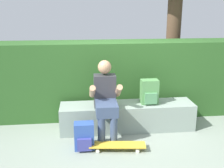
{
  "coord_description": "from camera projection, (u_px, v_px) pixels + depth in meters",
  "views": [
    {
      "loc": [
        -0.71,
        -3.85,
        1.99
      ],
      "look_at": [
        -0.25,
        0.32,
        0.79
      ],
      "focal_mm": 43.77,
      "sensor_mm": 36.0,
      "label": 1
    }
  ],
  "objects": [
    {
      "name": "person_skater",
      "position": [
        106.0,
        97.0,
        4.18
      ],
      "size": [
        0.49,
        0.62,
        1.19
      ],
      "color": "#333338",
      "rests_on": "ground"
    },
    {
      "name": "hedge_row",
      "position": [
        127.0,
        79.0,
        5.07
      ],
      "size": [
        5.0,
        0.65,
        1.38
      ],
      "color": "#285220",
      "rests_on": "ground"
    },
    {
      "name": "bench_main",
      "position": [
        127.0,
        116.0,
        4.54
      ],
      "size": [
        2.2,
        0.48,
        0.44
      ],
      "color": "gray",
      "rests_on": "ground"
    },
    {
      "name": "backpack_on_bench",
      "position": [
        149.0,
        92.0,
        4.45
      ],
      "size": [
        0.28,
        0.23,
        0.4
      ],
      "color": "#51894C",
      "rests_on": "bench_main"
    },
    {
      "name": "skateboard_near_person",
      "position": [
        117.0,
        145.0,
        3.89
      ],
      "size": [
        0.82,
        0.29,
        0.09
      ],
      "color": "gold",
      "rests_on": "ground"
    },
    {
      "name": "ground_plane",
      "position": [
        130.0,
        137.0,
        4.3
      ],
      "size": [
        24.0,
        24.0,
        0.0
      ],
      "primitive_type": "plane",
      "color": "gray"
    },
    {
      "name": "backpack_on_ground",
      "position": [
        84.0,
        137.0,
        3.89
      ],
      "size": [
        0.28,
        0.23,
        0.4
      ],
      "color": "#2D4C99",
      "rests_on": "ground"
    }
  ]
}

